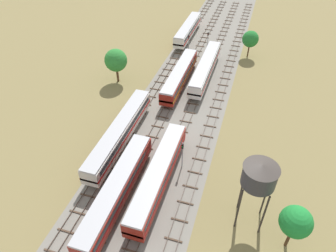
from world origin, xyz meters
The scene contains 19 objects.
ground_plane centered at (0.00, 56.00, 0.00)m, with size 480.00×480.00×0.00m, color olive.
ballast_bed centered at (0.00, 56.00, 0.00)m, with size 17.86×176.00×0.01m, color gray.
track_far_left centered at (-6.93, 57.00, 0.14)m, with size 2.40×126.00×0.29m.
track_left centered at (-2.31, 57.00, 0.14)m, with size 2.40×126.00×0.29m.
track_centre_left centered at (2.31, 57.00, 0.14)m, with size 2.40×126.00×0.29m.
track_centre centered at (6.93, 57.00, 0.14)m, with size 2.40×126.00×0.29m.
diesel_railcar_left_nearest centered at (-2.31, 26.03, 2.60)m, with size 2.96×20.50×3.80m.
diesel_railcar_centre_left_near centered at (2.31, 30.35, 2.60)m, with size 2.96×20.50×3.80m.
passenger_coach_far_left_mid centered at (-6.93, 37.45, 2.61)m, with size 2.96×22.00×3.80m.
diesel_railcar_left_midfar centered at (-2.31, 58.62, 2.60)m, with size 2.96×20.50×3.80m.
passenger_coach_centre_left_far centered at (2.31, 63.65, 2.61)m, with size 2.96×22.00×3.80m.
diesel_railcar_far_left_farther centered at (-6.93, 83.90, 2.60)m, with size 2.96×20.50×3.80m.
water_tower centered at (15.67, 28.44, 8.90)m, with size 4.34×4.34×10.65m.
signal_post_nearest centered at (4.62, 35.16, 3.25)m, with size 0.28×0.47×5.09m.
signal_post_near centered at (-4.62, 75.62, 2.93)m, with size 0.28×0.47×4.55m.
signal_post_mid centered at (0.00, 77.32, 3.33)m, with size 0.28×0.47×5.23m.
lineside_tree_0 centered at (20.65, 26.03, 5.08)m, with size 3.88×3.88×7.05m.
lineside_tree_1 centered at (-16.03, 56.30, 5.18)m, with size 4.91×4.91×7.66m.
lineside_tree_2 centered at (10.62, 77.28, 4.70)m, with size 4.02×4.02×6.73m.
Camera 1 is at (12.52, 2.09, 36.31)m, focal length 32.89 mm.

